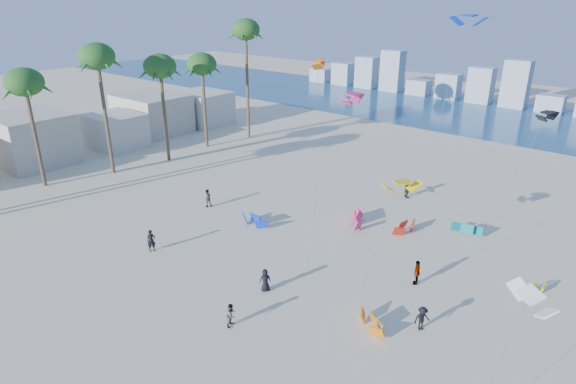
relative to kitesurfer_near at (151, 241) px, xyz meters
The scene contains 10 objects.
ground 8.98m from the kitesurfer_near, 60.37° to the right, with size 220.00×220.00×0.00m, color beige.
ocean 64.40m from the kitesurfer_near, 86.07° to the left, with size 220.00×220.00×0.00m, color navy.
kitesurfer_near is the anchor object (origin of this frame).
kitesurfer_mid 12.05m from the kitesurfer_near, 12.03° to the right, with size 0.76×0.60×1.57m, color gray.
kitesurfers_far 17.59m from the kitesurfer_near, 43.94° to the left, with size 33.42×23.00×1.90m.
grounded_kites 18.19m from the kitesurfer_near, 44.34° to the left, with size 24.52×17.82×1.07m.
flying_kites 26.89m from the kitesurfer_near, 43.75° to the left, with size 33.09×32.86×17.96m.
palm_row 23.30m from the kitesurfer_near, 155.78° to the left, with size 7.62×44.80×16.25m.
beachfront_buildings 32.11m from the kitesurfer_near, 155.97° to the left, with size 11.50×43.00×6.00m.
distant_skyline 74.34m from the kitesurfer_near, 87.51° to the left, with size 85.00×3.00×8.40m.
Camera 1 is at (25.98, -11.61, 19.29)m, focal length 30.18 mm.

